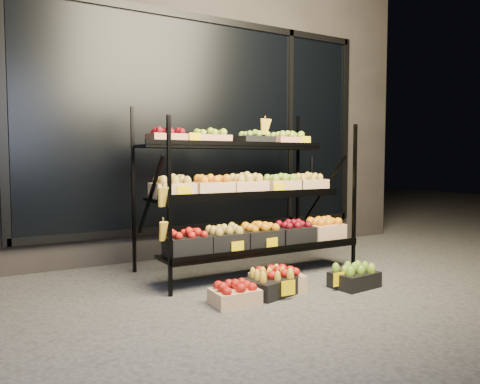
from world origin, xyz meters
TOP-DOWN VIEW (x-y plane):
  - ground at (0.00, 0.00)m, footprint 24.00×24.00m
  - building at (0.00, 2.59)m, footprint 6.00×2.08m
  - display_rack at (-0.02, 0.60)m, footprint 2.18×1.02m
  - tag_floor_a at (-0.24, -0.40)m, footprint 0.13×0.01m
  - tag_floor_b at (0.31, -0.40)m, footprint 0.13×0.01m
  - floor_crate_left at (-0.67, -0.28)m, footprint 0.37×0.28m
  - floor_crate_midleft at (-0.28, -0.20)m, footprint 0.49×0.41m
  - floor_crate_midright at (-0.16, -0.13)m, footprint 0.47×0.38m
  - floor_crate_right at (0.50, -0.38)m, footprint 0.43×0.33m

SIDE VIEW (x-z plane):
  - ground at x=0.00m, z-range 0.00..0.00m
  - tag_floor_a at x=-0.24m, z-range 0.00..0.12m
  - tag_floor_b at x=0.31m, z-range 0.00..0.12m
  - floor_crate_left at x=-0.67m, z-range -0.01..0.18m
  - floor_crate_right at x=0.50m, z-range -0.01..0.20m
  - floor_crate_midright at x=-0.16m, z-range -0.01..0.20m
  - floor_crate_midleft at x=-0.28m, z-range -0.01..0.20m
  - display_rack at x=-0.02m, z-range -0.06..1.63m
  - building at x=0.00m, z-range 0.00..3.50m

